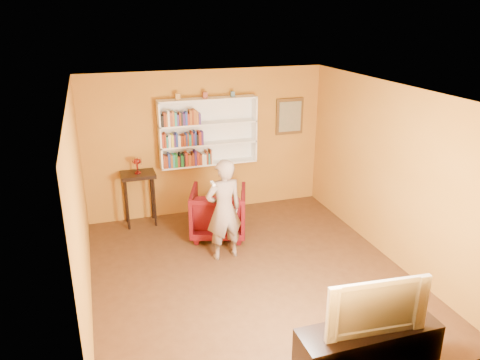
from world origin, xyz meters
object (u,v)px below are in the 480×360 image
Objects in this scene: bookshelf at (207,131)px; person at (224,210)px; armchair at (219,212)px; television at (373,302)px; console_table at (138,182)px; tv_cabinet at (367,349)px; ruby_lustre at (137,163)px.

person is (-0.21, -1.80, -0.78)m from bookshelf.
armchair is 0.85× the size of television.
console_table is 0.63× the size of tv_cabinet.
armchair is (1.23, -0.87, -0.38)m from console_table.
tv_cabinet is at bearing -67.30° from console_table.
bookshelf reaches higher than television.
ruby_lustre is at bearing -64.16° from person.
console_table is at bearing -16.20° from armchair.
ruby_lustre is 0.16× the size of person.
person is at bearing 105.15° from tv_cabinet.
armchair reaches higher than tv_cabinet.
console_table is at bearing 117.38° from television.
console_table is 1.55m from armchair.
tv_cabinet is at bearing -67.30° from ruby_lustre.
person reaches higher than tv_cabinet.
television is (1.88, -4.50, -0.30)m from ruby_lustre.
person reaches higher than television.
console_table is 0.36m from ruby_lustre.
ruby_lustre is (-1.32, -0.16, -0.42)m from bookshelf.
person is at bearing 109.82° from television.
tv_cabinet is 0.59m from television.
person is at bearing -96.74° from bookshelf.
console_table reaches higher than tv_cabinet.
armchair is at bearing 100.15° from tv_cabinet.
television is at bearing -83.15° from bookshelf.
tv_cabinet is at bearing 119.01° from armchair.
armchair is at bearing -95.05° from bookshelf.
television reaches higher than tv_cabinet.
television reaches higher than armchair.
console_table is at bearing -64.16° from person.
tv_cabinet is (0.77, -2.86, -0.53)m from person.
ruby_lustre is at bearing -16.20° from armchair.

